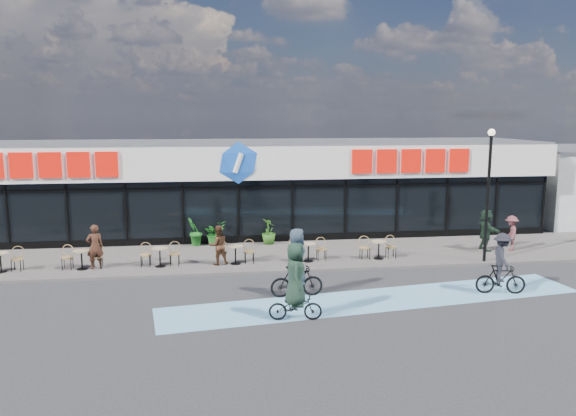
{
  "coord_description": "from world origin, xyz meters",
  "views": [
    {
      "loc": [
        -1.17,
        -18.33,
        5.89
      ],
      "look_at": [
        1.8,
        3.5,
        2.24
      ],
      "focal_mm": 35.0,
      "sensor_mm": 36.0,
      "label": 1
    }
  ],
  "objects": [
    {
      "name": "pedestrian_b",
      "position": [
        10.52,
        4.05,
        1.0
      ],
      "size": [
        0.59,
        1.69,
        1.81
      ],
      "primitive_type": "imported",
      "rotation": [
        0.0,
        0.0,
        1.54
      ],
      "color": "black",
      "rests_on": "sidewalk"
    },
    {
      "name": "bistro_set_2",
      "position": [
        -6.15,
        3.31,
        0.56
      ],
      "size": [
        1.54,
        0.62,
        0.9
      ],
      "color": "tan",
      "rests_on": "sidewalk"
    },
    {
      "name": "lamp_post",
      "position": [
        9.6,
        2.3,
        3.23
      ],
      "size": [
        0.28,
        0.28,
        5.28
      ],
      "color": "black",
      "rests_on": "sidewalk"
    },
    {
      "name": "potted_plant_right",
      "position": [
        1.33,
        6.54,
        0.68
      ],
      "size": [
        0.85,
        0.85,
        1.16
      ],
      "primitive_type": "imported",
      "rotation": [
        0.0,
        0.0,
        1.98
      ],
      "color": "#2A5719",
      "rests_on": "sidewalk"
    },
    {
      "name": "cyclist_b",
      "position": [
        8.28,
        -1.43,
        0.94
      ],
      "size": [
        1.7,
        1.15,
        2.07
      ],
      "color": "black",
      "rests_on": "ground"
    },
    {
      "name": "bistro_set_4",
      "position": [
        -0.32,
        3.31,
        0.56
      ],
      "size": [
        1.54,
        0.62,
        0.9
      ],
      "color": "tan",
      "rests_on": "sidewalk"
    },
    {
      "name": "ground",
      "position": [
        0.0,
        0.0,
        0.0
      ],
      "size": [
        120.0,
        120.0,
        0.0
      ],
      "primitive_type": "plane",
      "color": "#28282B",
      "rests_on": "ground"
    },
    {
      "name": "bistro_set_1",
      "position": [
        -9.06,
        3.31,
        0.56
      ],
      "size": [
        1.54,
        0.62,
        0.9
      ],
      "color": "tan",
      "rests_on": "sidewalk"
    },
    {
      "name": "building",
      "position": [
        -0.0,
        9.93,
        2.34
      ],
      "size": [
        30.6,
        6.57,
        4.75
      ],
      "color": "black",
      "rests_on": "ground"
    },
    {
      "name": "potted_plant_mid",
      "position": [
        -1.11,
        6.67,
        0.65
      ],
      "size": [
        1.31,
        1.29,
        1.1
      ],
      "primitive_type": "imported",
      "rotation": [
        0.0,
        0.0,
        0.71
      ],
      "color": "#1D651C",
      "rests_on": "sidewalk"
    },
    {
      "name": "patron_right",
      "position": [
        -0.99,
        3.22,
        0.88
      ],
      "size": [
        0.88,
        0.76,
        1.56
      ],
      "primitive_type": "imported",
      "rotation": [
        0.0,
        0.0,
        3.4
      ],
      "color": "#422717",
      "rests_on": "sidewalk"
    },
    {
      "name": "sidewalk",
      "position": [
        0.0,
        4.5,
        0.05
      ],
      "size": [
        44.0,
        5.0,
        0.1
      ],
      "primitive_type": "cube",
      "color": "#605955",
      "rests_on": "ground"
    },
    {
      "name": "potted_plant_left",
      "position": [
        -1.99,
        6.58,
        0.74
      ],
      "size": [
        0.88,
        0.91,
        1.29
      ],
      "primitive_type": "imported",
      "rotation": [
        0.0,
        0.0,
        4.06
      ],
      "color": "#1C651E",
      "rests_on": "sidewalk"
    },
    {
      "name": "bistro_set_5",
      "position": [
        2.59,
        3.31,
        0.56
      ],
      "size": [
        1.54,
        0.62,
        0.9
      ],
      "color": "tan",
      "rests_on": "sidewalk"
    },
    {
      "name": "bistro_set_6",
      "position": [
        5.5,
        3.31,
        0.56
      ],
      "size": [
        1.54,
        0.62,
        0.9
      ],
      "color": "tan",
      "rests_on": "sidewalk"
    },
    {
      "name": "bike_lane",
      "position": [
        4.0,
        -1.5,
        0.01
      ],
      "size": [
        14.17,
        4.13,
        0.01
      ],
      "primitive_type": "cube",
      "rotation": [
        0.0,
        0.0,
        0.14
      ],
      "color": "#6AA4C8",
      "rests_on": "ground"
    },
    {
      "name": "cyclist_c",
      "position": [
        1.14,
        -2.91,
        0.99
      ],
      "size": [
        1.6,
        0.97,
        2.31
      ],
      "color": "black",
      "rests_on": "ground"
    },
    {
      "name": "pedestrian_a",
      "position": [
        11.58,
        3.84,
        0.86
      ],
      "size": [
        0.91,
        1.13,
        1.53
      ],
      "primitive_type": "imported",
      "rotation": [
        0.0,
        0.0,
        -1.97
      ],
      "color": "brown",
      "rests_on": "sidewalk"
    },
    {
      "name": "cyclist_a",
      "position": [
        1.5,
        -0.83,
        0.96
      ],
      "size": [
        1.77,
        0.93,
        2.29
      ],
      "color": "black",
      "rests_on": "ground"
    },
    {
      "name": "patron_left",
      "position": [
        -5.64,
        3.23,
        0.96
      ],
      "size": [
        0.73,
        0.61,
        1.72
      ],
      "primitive_type": "imported",
      "rotation": [
        0.0,
        0.0,
        3.5
      ],
      "color": "#3E2216",
      "rests_on": "sidewalk"
    },
    {
      "name": "bistro_set_3",
      "position": [
        -3.24,
        3.31,
        0.56
      ],
      "size": [
        1.54,
        0.62,
        0.9
      ],
      "color": "tan",
      "rests_on": "sidewalk"
    }
  ]
}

